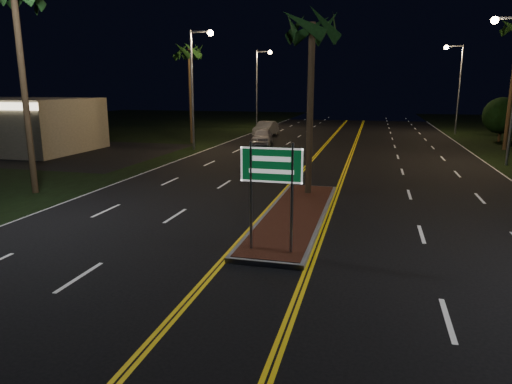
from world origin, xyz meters
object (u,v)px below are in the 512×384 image
(streetlight_left_mid, at_px, (196,76))
(shrub_far, at_px, (502,116))
(highway_sign, at_px, (271,175))
(car_near, at_px, (262,135))
(streetlight_left_far, at_px, (260,80))
(palm_median, at_px, (312,28))
(car_far, at_px, (266,128))
(streetlight_right_mid, at_px, (511,73))
(palm_left_far, at_px, (189,52))
(median_island, at_px, (295,215))
(streetlight_right_far, at_px, (456,79))

(streetlight_left_mid, relative_size, shrub_far, 2.27)
(highway_sign, xyz_separation_m, car_near, (-6.56, 25.81, -1.60))
(streetlight_left_far, xyz_separation_m, palm_median, (10.61, -33.50, 1.62))
(streetlight_left_far, bearing_deg, palm_median, -72.42)
(car_near, distance_m, car_far, 6.86)
(highway_sign, distance_m, streetlight_right_mid, 22.18)
(streetlight_right_mid, xyz_separation_m, car_near, (-17.18, 6.61, -4.86))
(streetlight_right_mid, bearing_deg, palm_left_far, 165.63)
(median_island, bearing_deg, palm_left_far, 121.36)
(highway_sign, height_order, car_far, highway_sign)
(shrub_far, distance_m, car_far, 21.69)
(streetlight_left_mid, height_order, palm_median, streetlight_left_mid)
(highway_sign, bearing_deg, streetlight_right_mid, 61.07)
(streetlight_left_far, bearing_deg, palm_left_far, -97.78)
(palm_left_far, height_order, shrub_far, palm_left_far)
(streetlight_left_mid, distance_m, shrub_far, 27.40)
(palm_median, relative_size, shrub_far, 2.10)
(palm_median, height_order, car_far, palm_median)
(highway_sign, bearing_deg, median_island, 90.00)
(shrub_far, bearing_deg, palm_left_far, -163.26)
(streetlight_right_mid, distance_m, palm_left_far, 24.26)
(median_island, bearing_deg, palm_median, 90.00)
(palm_left_far, bearing_deg, car_near, 5.59)
(highway_sign, height_order, streetlight_right_far, streetlight_right_far)
(streetlight_right_far, bearing_deg, car_far, -160.17)
(highway_sign, bearing_deg, streetlight_left_far, 104.44)
(car_near, relative_size, car_far, 0.94)
(shrub_far, bearing_deg, streetlight_right_mid, -102.82)
(median_island, bearing_deg, car_far, 105.43)
(median_island, height_order, highway_sign, highway_sign)
(streetlight_left_mid, relative_size, palm_median, 1.08)
(streetlight_left_mid, relative_size, palm_left_far, 1.02)
(streetlight_right_mid, bearing_deg, median_island, -125.28)
(streetlight_right_mid, height_order, palm_left_far, streetlight_right_mid)
(median_island, distance_m, streetlight_left_far, 38.89)
(streetlight_left_far, distance_m, palm_left_far, 16.28)
(streetlight_right_mid, distance_m, shrub_far, 14.74)
(median_island, height_order, palm_median, palm_median)
(highway_sign, xyz_separation_m, streetlight_right_far, (10.61, 39.20, 3.25))
(median_island, xyz_separation_m, highway_sign, (0.00, -4.20, 2.32))
(median_island, bearing_deg, shrub_far, 64.55)
(highway_sign, height_order, car_near, highway_sign)
(streetlight_right_far, xyz_separation_m, palm_left_far, (-23.41, -14.00, 2.09))
(median_island, xyz_separation_m, shrub_far, (13.80, 29.00, 2.25))
(streetlight_right_mid, relative_size, palm_left_far, 1.02)
(car_near, bearing_deg, streetlight_left_far, 97.01)
(streetlight_left_far, bearing_deg, median_island, -74.00)
(streetlight_left_far, bearing_deg, car_far, -72.14)
(palm_left_far, distance_m, car_near, 9.36)
(palm_median, relative_size, car_far, 1.62)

